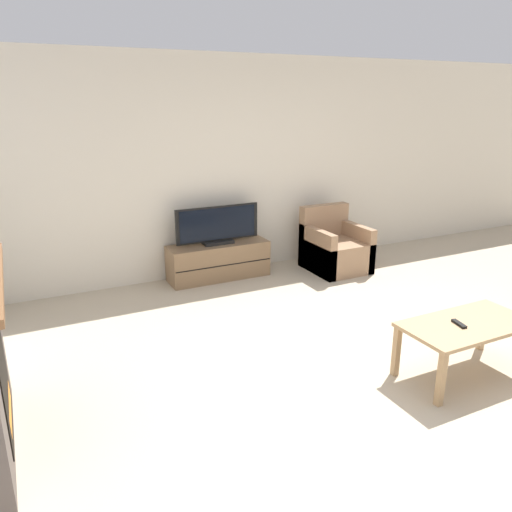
# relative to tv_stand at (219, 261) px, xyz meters

# --- Properties ---
(ground_plane) EXTENTS (24.00, 24.00, 0.00)m
(ground_plane) POSITION_rel_tv_stand_xyz_m (0.62, -2.65, -0.23)
(ground_plane) COLOR tan
(wall_back) EXTENTS (12.00, 0.06, 2.70)m
(wall_back) POSITION_rel_tv_stand_xyz_m (0.62, 0.27, 1.12)
(wall_back) COLOR beige
(wall_back) RESTS_ON ground
(tv_stand) EXTENTS (1.27, 0.41, 0.45)m
(tv_stand) POSITION_rel_tv_stand_xyz_m (0.00, 0.00, 0.00)
(tv_stand) COLOR brown
(tv_stand) RESTS_ON ground
(tv) EXTENTS (1.07, 0.18, 0.48)m
(tv) POSITION_rel_tv_stand_xyz_m (0.00, -0.00, 0.44)
(tv) COLOR black
(tv) RESTS_ON tv_stand
(armchair) EXTENTS (0.70, 0.76, 0.82)m
(armchair) POSITION_rel_tv_stand_xyz_m (1.51, -0.36, 0.05)
(armchair) COLOR #937051
(armchair) RESTS_ON ground
(coffee_table) EXTENTS (1.08, 0.56, 0.46)m
(coffee_table) POSITION_rel_tv_stand_xyz_m (0.91, -3.04, 0.18)
(coffee_table) COLOR #A37F56
(coffee_table) RESTS_ON ground
(remote) EXTENTS (0.07, 0.15, 0.02)m
(remote) POSITION_rel_tv_stand_xyz_m (0.82, -3.04, 0.25)
(remote) COLOR black
(remote) RESTS_ON coffee_table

